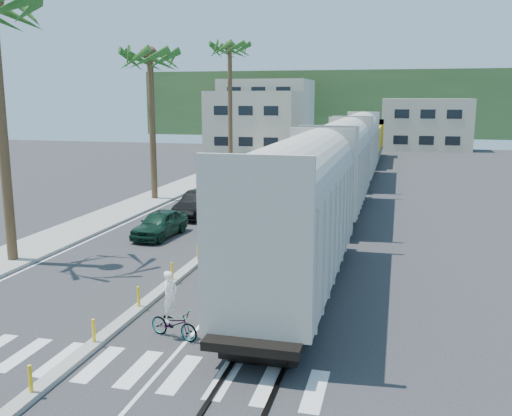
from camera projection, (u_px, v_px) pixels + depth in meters
The scene contains 15 objects.
ground at pixel (111, 333), 17.78m from camera, with size 140.00×140.00×0.00m, color #28282B.
sidewalk at pixel (169, 192), 43.59m from camera, with size 3.00×90.00×0.15m, color gray.
rails at pixel (350, 194), 43.23m from camera, with size 1.56×100.00×0.06m.
median at pixel (261, 210), 36.76m from camera, with size 0.45×60.00×0.85m.
crosswalk at pixel (76, 361), 15.87m from camera, with size 14.00×2.20×0.01m, color silver.
lane_markings at pixel (249, 197), 42.09m from camera, with size 9.42×90.00×0.01m.
freight_train at pixel (348, 159), 40.44m from camera, with size 3.00×60.94×5.85m.
palm_trees at pixel (156, 44), 39.25m from camera, with size 3.50×37.20×13.75m.
buildings at pixel (300, 116), 86.69m from camera, with size 38.00×27.00×10.00m.
hillside at pixel (357, 103), 111.83m from camera, with size 80.00×20.00×12.00m, color #385628.
car_lead at pixel (160, 224), 29.89m from camera, with size 1.98×4.26×1.41m, color black.
car_second at pixel (199, 204), 34.97m from camera, with size 1.84×4.75×1.54m, color black.
car_third at pixel (226, 193), 39.19m from camera, with size 2.30×5.21×1.49m, color black.
car_rear at pixel (241, 181), 44.92m from camera, with size 2.37×5.03×1.39m, color #989A9C.
cyclist at pixel (173, 317), 17.32m from camera, with size 1.49×2.02×2.11m.
Camera 1 is at (8.45, -15.10, 7.24)m, focal length 40.00 mm.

